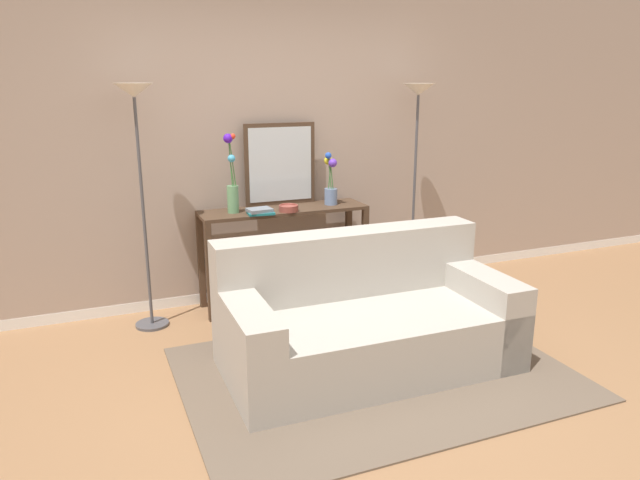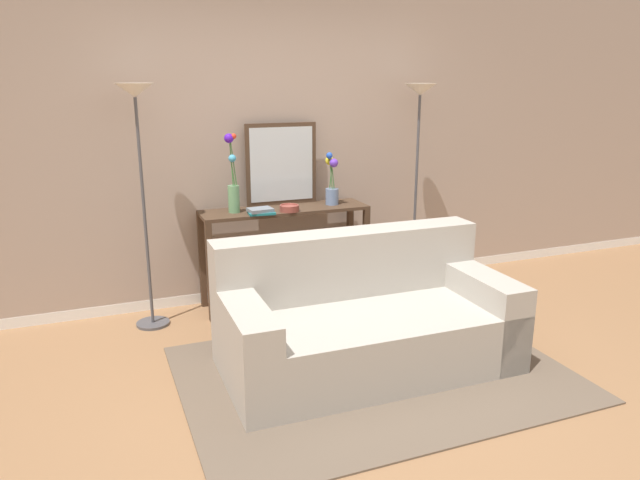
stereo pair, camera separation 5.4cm
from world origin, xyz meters
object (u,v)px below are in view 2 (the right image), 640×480
console_table (285,237)px  book_stack (261,211)px  floor_lamp_left (138,139)px  vase_tall_flowers (233,184)px  vase_short_flowers (332,184)px  book_row_under_console (235,303)px  floor_lamp_right (418,130)px  fruit_bowl (289,208)px  couch (364,322)px  wall_mirror (281,164)px

console_table → book_stack: (-0.25, -0.13, 0.28)m
floor_lamp_left → vase_tall_flowers: size_ratio=2.92×
vase_short_flowers → book_row_under_console: 1.32m
console_table → vase_short_flowers: size_ratio=3.13×
vase_short_flowers → floor_lamp_right: bearing=-5.7°
floor_lamp_left → vase_tall_flowers: (0.71, 0.08, -0.39)m
floor_lamp_left → book_stack: 1.09m
floor_lamp_left → book_stack: floor_lamp_left is taller
fruit_bowl → vase_tall_flowers: bearing=164.7°
fruit_bowl → book_row_under_console: (-0.46, 0.13, -0.82)m
couch → book_row_under_console: 1.46m
console_table → fruit_bowl: (0.00, -0.13, 0.28)m
floor_lamp_left → vase_tall_flowers: 0.82m
vase_tall_flowers → fruit_bowl: (0.44, -0.12, -0.21)m
console_table → vase_tall_flowers: bearing=-179.2°
fruit_bowl → floor_lamp_left: bearing=177.9°
wall_mirror → vase_tall_flowers: bearing=-160.2°
book_stack → vase_tall_flowers: bearing=146.8°
vase_tall_flowers → vase_short_flowers: (0.87, 0.00, -0.05)m
floor_lamp_right → vase_tall_flowers: bearing=177.4°
wall_mirror → fruit_bowl: (-0.03, -0.29, -0.32)m
vase_short_flowers → book_stack: vase_short_flowers is taller
floor_lamp_right → vase_short_flowers: bearing=174.3°
console_table → book_stack: book_stack is taller
couch → wall_mirror: size_ratio=2.78×
wall_mirror → console_table: bearing=-100.9°
console_table → floor_lamp_right: floor_lamp_right is taller
wall_mirror → book_row_under_console: size_ratio=2.65×
console_table → book_row_under_console: bearing=-180.0°
console_table → floor_lamp_left: size_ratio=0.76×
couch → vase_tall_flowers: (-0.56, 1.31, 0.77)m
vase_short_flowers → fruit_bowl: size_ratio=2.82×
console_table → floor_lamp_left: 1.46m
couch → floor_lamp_left: 2.12m
floor_lamp_left → book_row_under_console: (0.69, 0.08, -1.42)m
couch → floor_lamp_left: floor_lamp_left is taller
console_table → floor_lamp_left: floor_lamp_left is taller
floor_lamp_left → vase_short_flowers: bearing=2.8°
wall_mirror → book_row_under_console: bearing=-161.5°
vase_tall_flowers → fruit_bowl: size_ratio=3.98×
floor_lamp_right → book_row_under_console: bearing=177.2°
vase_tall_flowers → book_stack: vase_tall_flowers is taller
console_table → book_row_under_console: 0.70m
book_stack → book_row_under_console: (-0.21, 0.13, -0.81)m
console_table → floor_lamp_right: bearing=-3.9°
floor_lamp_left → vase_short_flowers: size_ratio=4.12×
couch → floor_lamp_left: size_ratio=1.04×
vase_short_flowers → wall_mirror: bearing=157.2°
wall_mirror → book_row_under_console: wall_mirror is taller
vase_tall_flowers → vase_short_flowers: 0.87m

